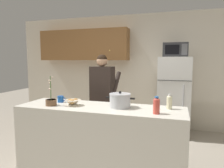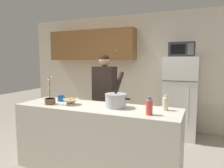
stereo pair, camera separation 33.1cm
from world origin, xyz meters
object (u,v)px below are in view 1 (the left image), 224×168
object	(u,v)px
bread_bowl	(73,102)
potted_orchid	(51,101)
cooking_pot	(120,100)
microwave	(175,50)
coffee_mug	(61,99)
bottle_mid_counter	(169,102)
person_near_pot	(102,89)
bottle_near_edge	(156,105)
refrigerator	(174,96)

from	to	relation	value
bread_bowl	potted_orchid	xyz separation A→B (m)	(-0.29, -0.09, 0.01)
cooking_pot	microwave	bearing A→B (deg)	69.58
microwave	coffee_mug	world-z (taller)	microwave
cooking_pot	bottle_mid_counter	size ratio (longest dim) A/B	2.04
person_near_pot	cooking_pot	bearing A→B (deg)	-56.38
coffee_mug	microwave	bearing A→B (deg)	46.93
coffee_mug	bread_bowl	xyz separation A→B (m)	(0.29, -0.16, 0.00)
bottle_mid_counter	cooking_pot	bearing A→B (deg)	-171.15
person_near_pot	bottle_near_edge	size ratio (longest dim) A/B	7.91
bread_bowl	microwave	bearing A→B (deg)	54.87
bread_bowl	bottle_near_edge	size ratio (longest dim) A/B	1.08
cooking_pot	coffee_mug	size ratio (longest dim) A/B	3.03
person_near_pot	cooking_pot	size ratio (longest dim) A/B	4.15
refrigerator	potted_orchid	xyz separation A→B (m)	(-1.61, -1.98, 0.18)
refrigerator	bottle_mid_counter	size ratio (longest dim) A/B	8.29
person_near_pot	bottle_mid_counter	bearing A→B (deg)	-31.82
cooking_pot	bottle_near_edge	world-z (taller)	cooking_pot
microwave	bottle_near_edge	bearing A→B (deg)	-94.85
microwave	bottle_near_edge	distance (m)	2.12
refrigerator	microwave	bearing A→B (deg)	-89.93
refrigerator	microwave	world-z (taller)	microwave
refrigerator	coffee_mug	bearing A→B (deg)	-132.70
refrigerator	coffee_mug	distance (m)	2.37
cooking_pot	coffee_mug	distance (m)	0.94
person_near_pot	coffee_mug	distance (m)	0.86
cooking_pot	potted_orchid	xyz separation A→B (m)	(-0.94, -0.18, -0.03)
refrigerator	coffee_mug	size ratio (longest dim) A/B	12.32
microwave	cooking_pot	xyz separation A→B (m)	(-0.66, -1.79, -0.74)
microwave	bottle_near_edge	xyz separation A→B (m)	(-0.17, -1.98, -0.73)
refrigerator	bottle_mid_counter	xyz separation A→B (m)	(-0.03, -1.71, 0.21)
refrigerator	microwave	distance (m)	0.95
potted_orchid	bottle_near_edge	bearing A→B (deg)	-0.92
bottle_near_edge	potted_orchid	distance (m)	1.44
microwave	bread_bowl	distance (m)	2.42
coffee_mug	bottle_mid_counter	world-z (taller)	bottle_mid_counter
bottle_near_edge	bottle_mid_counter	size ratio (longest dim) A/B	1.07
potted_orchid	person_near_pot	bearing A→B (deg)	68.88
person_near_pot	potted_orchid	world-z (taller)	person_near_pot
refrigerator	bread_bowl	bearing A→B (deg)	-124.81
bread_bowl	potted_orchid	size ratio (longest dim) A/B	0.55
person_near_pot	bottle_mid_counter	size ratio (longest dim) A/B	8.47
cooking_pot	bottle_near_edge	distance (m)	0.53
bottle_mid_counter	potted_orchid	distance (m)	1.60
microwave	bottle_near_edge	world-z (taller)	microwave
refrigerator	microwave	size ratio (longest dim) A/B	3.36
bottle_near_edge	cooking_pot	bearing A→B (deg)	158.18
coffee_mug	bottle_near_edge	bearing A→B (deg)	-10.50
bottle_mid_counter	coffee_mug	bearing A→B (deg)	-178.88
bottle_mid_counter	potted_orchid	xyz separation A→B (m)	(-1.58, -0.27, -0.03)
microwave	person_near_pot	distance (m)	1.71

